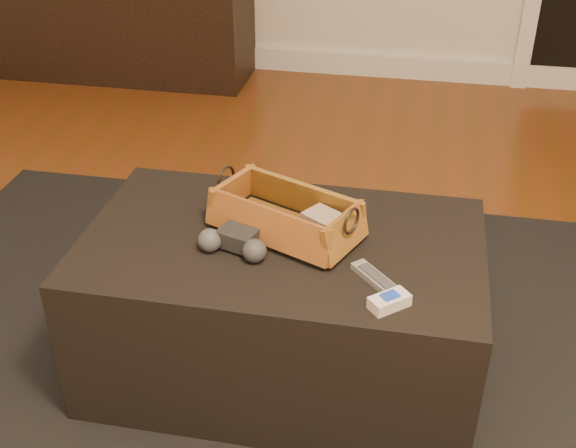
% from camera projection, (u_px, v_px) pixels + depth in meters
% --- Properties ---
extents(baseboard, '(5.00, 0.04, 0.12)m').
position_uv_depth(baseboard, '(360.00, 64.00, 3.98)').
color(baseboard, white).
rests_on(baseboard, floor).
extents(media_cabinet, '(1.53, 0.45, 0.60)m').
position_uv_depth(media_cabinet, '(108.00, 19.00, 3.89)').
color(media_cabinet, black).
rests_on(media_cabinet, floor).
extents(area_rug, '(2.60, 2.00, 0.01)m').
position_uv_depth(area_rug, '(279.00, 379.00, 1.98)').
color(area_rug, black).
rests_on(area_rug, floor).
extents(ottoman, '(1.00, 0.60, 0.42)m').
position_uv_depth(ottoman, '(282.00, 306.00, 1.91)').
color(ottoman, black).
rests_on(ottoman, area_rug).
extents(tv_remote, '(0.20, 0.10, 0.02)m').
position_uv_depth(tv_remote, '(276.00, 224.00, 1.81)').
color(tv_remote, black).
rests_on(tv_remote, wicker_basket).
extents(cloth_bundle, '(0.13, 0.12, 0.06)m').
position_uv_depth(cloth_bundle, '(325.00, 225.00, 1.78)').
color(cloth_bundle, tan).
rests_on(cloth_bundle, wicker_basket).
extents(wicker_basket, '(0.42, 0.33, 0.13)m').
position_uv_depth(wicker_basket, '(286.00, 217.00, 1.80)').
color(wicker_basket, '#975B22').
rests_on(wicker_basket, ottoman).
extents(game_controller, '(0.19, 0.12, 0.06)m').
position_uv_depth(game_controller, '(234.00, 243.00, 1.73)').
color(game_controller, black).
rests_on(game_controller, ottoman).
extents(silver_remote, '(0.14, 0.15, 0.02)m').
position_uv_depth(silver_remote, '(378.00, 281.00, 1.64)').
color(silver_remote, gray).
rests_on(silver_remote, ottoman).
extents(cream_gadget, '(0.10, 0.09, 0.03)m').
position_uv_depth(cream_gadget, '(389.00, 301.00, 1.56)').
color(cream_gadget, white).
rests_on(cream_gadget, ottoman).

